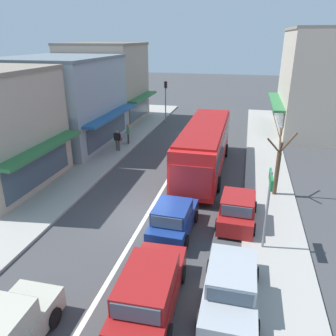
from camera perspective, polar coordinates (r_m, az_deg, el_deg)
The scene contains 18 objects.
ground_plane at distance 16.70m, azimuth -4.04°, elevation -8.80°, with size 140.00×140.00×0.00m, color #3F3F42.
lane_centre_line at distance 20.10m, azimuth -0.66°, elevation -3.14°, with size 0.20×28.00×0.01m, color silver.
sidewalk_left at distance 24.18m, azimuth -15.30°, elevation 0.65°, with size 5.20×44.00×0.14m, color #A39E96.
kerb_right at distance 21.47m, azimuth 16.98°, elevation -2.31°, with size 2.80×44.00×0.12m, color #A39E96.
shopfront_mid_block at distance 28.70m, azimuth -17.79°, elevation 10.91°, with size 8.68×9.40×7.10m.
shopfront_far_end at distance 36.19m, azimuth -10.86°, elevation 14.31°, with size 8.38×7.57×7.96m.
building_right_far at distance 34.30m, azimuth 25.92°, elevation 13.31°, with size 8.63×10.78×9.30m.
city_bus at distance 21.79m, azimuth 6.37°, elevation 4.04°, with size 2.78×10.87×3.23m.
hatchback_adjacent_lane_trail at distance 11.34m, azimuth -26.75°, elevation -24.51°, with size 1.85×3.72×1.54m.
hatchback_behind_bus_near at distance 15.23m, azimuth 0.93°, elevation -8.93°, with size 1.91×3.75×1.54m.
wagon_behind_bus_mid at distance 11.56m, azimuth -3.24°, elevation -20.33°, with size 2.04×4.55×1.58m.
parked_sedan_kerb_front at distance 11.92m, azimuth 10.86°, elevation -19.76°, with size 1.91×4.21×1.47m.
parked_hatchback_kerb_second at distance 16.40m, azimuth 12.00°, elevation -7.05°, with size 1.91×3.75×1.54m.
traffic_light_downstreet at distance 35.45m, azimuth -0.41°, elevation 12.70°, with size 0.33×0.24×4.20m.
directional_road_sign at distance 13.77m, azimuth 17.20°, elevation -4.24°, with size 0.10×1.40×3.60m.
street_tree_right at distance 19.23m, azimuth 18.57°, elevation 0.16°, with size 1.54×1.83×3.82m.
pedestrian_with_handbag_near at distance 27.67m, azimuth -6.98°, elevation 6.11°, with size 0.41×0.65×1.63m.
pedestrian_browsing_midblock at distance 25.97m, azimuth -8.78°, elevation 4.97°, with size 0.65×0.28×1.63m.
Camera 1 is at (4.47, -13.66, 8.51)m, focal length 35.00 mm.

